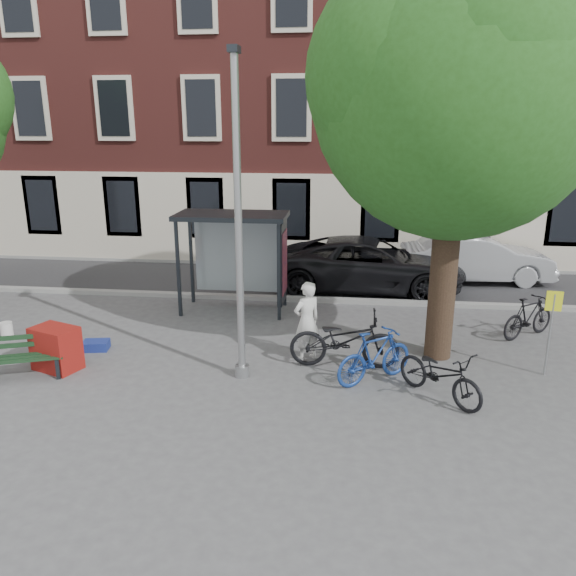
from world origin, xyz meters
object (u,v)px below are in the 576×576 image
at_px(bike_a, 344,340).
at_px(bike_d, 529,317).
at_px(painter, 307,321).
at_px(car_dark, 369,264).
at_px(bus_shelter, 248,240).
at_px(red_stand, 56,348).
at_px(bike_c, 440,374).
at_px(car_silver, 476,258).
at_px(lamppost, 239,239).
at_px(bench, 22,359).
at_px(notice_sign, 552,317).
at_px(bike_b, 375,356).

height_order(bike_a, bike_d, bike_a).
xyz_separation_m(painter, car_dark, (1.43, 5.43, -0.08)).
distance_m(bus_shelter, red_stand, 5.48).
bearing_deg(bike_a, car_dark, -7.86).
xyz_separation_m(bike_c, car_silver, (2.24, 8.18, 0.27)).
relative_size(painter, bike_c, 0.92).
xyz_separation_m(car_dark, red_stand, (-6.45, -6.51, -0.33)).
height_order(bus_shelter, bike_d, bus_shelter).
xyz_separation_m(lamppost, bike_d, (6.25, 2.88, -2.29)).
bearing_deg(bike_d, car_dark, 8.85).
relative_size(lamppost, bike_c, 3.28).
height_order(painter, bench, painter).
xyz_separation_m(painter, car_silver, (4.79, 6.68, -0.10)).
height_order(painter, notice_sign, notice_sign).
bearing_deg(car_silver, notice_sign, 175.71).
height_order(bus_shelter, car_silver, bus_shelter).
bearing_deg(lamppost, painter, 39.81).
relative_size(lamppost, bench, 3.70).
bearing_deg(bike_b, painter, 19.52).
height_order(bike_c, car_silver, car_silver).
height_order(painter, bike_b, painter).
bearing_deg(bike_c, bench, 137.31).
bearing_deg(notice_sign, car_silver, 97.35).
bearing_deg(lamppost, bike_b, 1.87).
bearing_deg(lamppost, bus_shelter, 98.43).
relative_size(lamppost, painter, 3.55).
xyz_separation_m(bike_b, car_silver, (3.40, 7.60, 0.23)).
xyz_separation_m(bus_shelter, bike_a, (2.61, -3.40, -1.33)).
bearing_deg(painter, notice_sign, 138.96).
distance_m(painter, bike_b, 1.70).
bearing_deg(bus_shelter, car_silver, 28.45).
bearing_deg(notice_sign, bike_d, 90.64).
bearing_deg(lamppost, notice_sign, 7.28).
bearing_deg(car_dark, bus_shelter, 127.53).
bearing_deg(bike_a, bench, 99.39).
bearing_deg(red_stand, bike_d, 16.37).
xyz_separation_m(bus_shelter, red_stand, (-3.22, -4.18, -1.47)).
bearing_deg(bike_a, bike_d, -64.48).
bearing_deg(bike_c, car_dark, 56.41).
bearing_deg(bike_b, bike_a, 6.46).
xyz_separation_m(bus_shelter, car_dark, (3.24, 2.33, -1.14)).
distance_m(painter, bike_a, 0.89).
bearing_deg(notice_sign, lamppost, -165.45).
bearing_deg(car_silver, bus_shelter, 114.08).
height_order(lamppost, notice_sign, lamppost).
height_order(painter, car_silver, painter).
distance_m(bike_b, notice_sign, 3.54).
bearing_deg(car_silver, bike_a, 145.84).
distance_m(bench, notice_sign, 10.42).
bearing_deg(bench, bike_b, -15.15).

